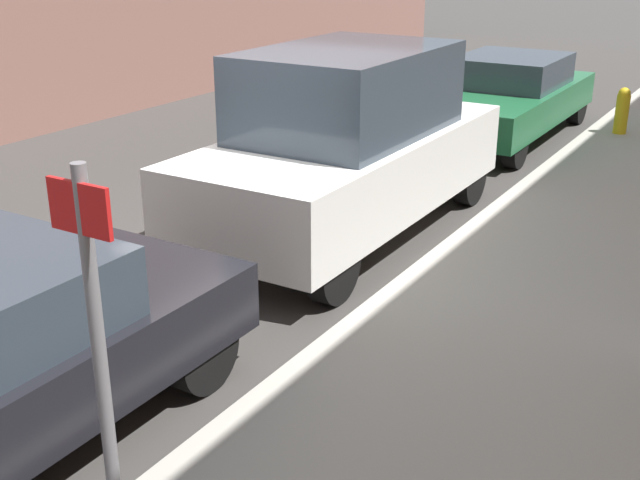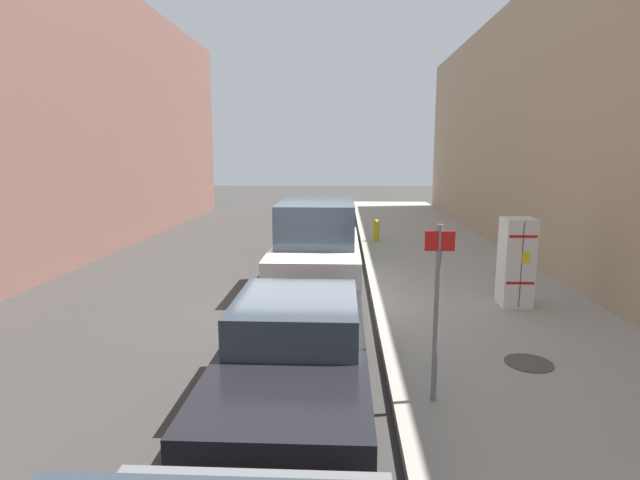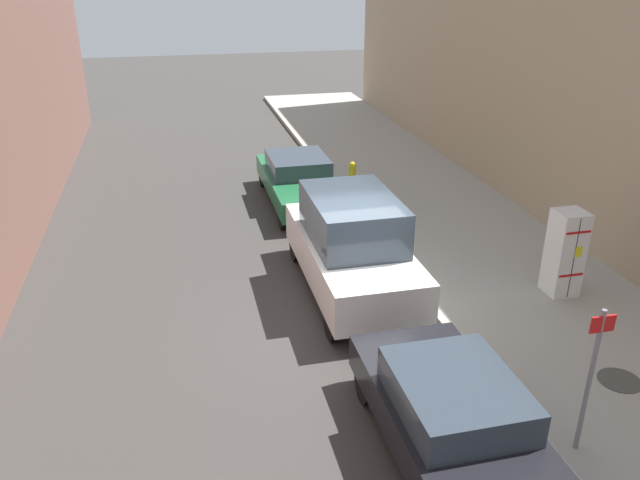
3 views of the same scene
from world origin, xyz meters
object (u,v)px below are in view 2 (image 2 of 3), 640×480
Objects in this scene: street_sign_post at (437,304)px; parked_van_white at (317,248)px; parked_sedan_green at (325,228)px; parked_sedan_dark at (295,350)px; fire_hydrant at (376,230)px; discarded_refrigerator at (516,262)px.

parked_van_white is (1.77, -5.52, -0.36)m from street_sign_post.
parked_sedan_dark is (-0.00, 10.86, 0.00)m from parked_sedan_green.
parked_van_white is at bearing 73.77° from fire_hydrant.
parked_sedan_dark is (1.80, 11.53, 0.17)m from fire_hydrant.
parked_van_white is at bearing 90.00° from parked_sedan_green.
street_sign_post is 0.49× the size of parked_sedan_dark.
discarded_refrigerator is 0.39× the size of parked_sedan_dark.
street_sign_post is at bearing 173.92° from parked_sedan_dark.
street_sign_post is (2.38, 4.16, 0.37)m from discarded_refrigerator.
street_sign_post is at bearing 107.79° from parked_van_white.
street_sign_post is 5.81m from parked_van_white.
parked_sedan_dark reaches higher than parked_sedan_green.
parked_sedan_dark is at bearing -6.08° from street_sign_post.
discarded_refrigerator is at bearing 161.91° from parked_van_white.
parked_sedan_dark is (1.77, -0.19, -0.72)m from street_sign_post.
discarded_refrigerator is 5.76m from parked_sedan_dark.
discarded_refrigerator reaches higher than parked_sedan_green.
parked_sedan_green is (4.15, -6.89, -0.35)m from discarded_refrigerator.
street_sign_post is 11.75m from fire_hydrant.
discarded_refrigerator is 8.05m from parked_sedan_green.
discarded_refrigerator is 0.39× the size of parked_sedan_green.
parked_sedan_green is (1.80, 0.66, 0.16)m from fire_hydrant.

